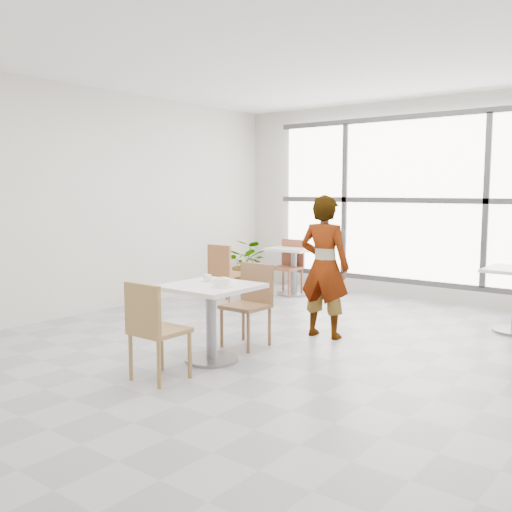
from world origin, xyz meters
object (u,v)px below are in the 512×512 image
Objects in this scene: main_table at (211,308)px; person at (324,267)px; bg_table_left at (294,264)px; bg_chair_left_near at (224,270)px; chair_far at (251,299)px; plant_left at (248,263)px; chair_near at (153,325)px; coffee_cup at (207,278)px; bg_chair_left_far at (289,263)px; oatmeal_bowl at (222,282)px.

person reaches higher than main_table.
bg_chair_left_near reaches higher than bg_table_left.
chair_far is (-0.07, 0.69, -0.02)m from main_table.
person reaches higher than plant_left.
chair_near is at bearing -71.61° from bg_table_left.
coffee_cup is 2.63m from bg_chair_left_near.
chair_near is at bearing -70.51° from bg_chair_left_far.
coffee_cup is at bearing 63.45° from person.
main_table is 0.32m from coffee_cup.
person is at bearing 82.52° from oatmeal_bowl.
chair_far is 3.06m from bg_chair_left_far.
person is 1.84× the size of bg_chair_left_far.
chair_far is 0.54× the size of person.
oatmeal_bowl is at bearing 130.92° from bg_chair_left_near.
plant_left reaches higher than bg_table_left.
coffee_cup reaches higher than main_table.
chair_far is 1.00× the size of bg_chair_left_near.
oatmeal_bowl is at bearing -71.72° from chair_far.
chair_far reaches higher than main_table.
plant_left is at bearing 129.26° from chair_far.
main_table is 5.03× the size of coffee_cup.
main_table is 1.07× the size of bg_table_left.
bg_table_left is 0.86× the size of bg_chair_left_near.
oatmeal_bowl is 0.24× the size of bg_chair_left_far.
oatmeal_bowl is 3.81m from bg_table_left.
chair_near reaches higher than bg_table_left.
bg_chair_left_far reaches higher than main_table.
oatmeal_bowl reaches higher than bg_table_left.
chair_near is 3.43m from bg_chair_left_near.
bg_chair_left_near is (-1.69, 1.50, 0.00)m from chair_far.
bg_chair_left_near is (-1.93, 2.22, -0.29)m from oatmeal_bowl.
coffee_cup is 3.56m from bg_chair_left_far.
chair_near is 4.42m from bg_chair_left_far.
coffee_cup is (-0.33, 0.16, -0.01)m from oatmeal_bowl.
coffee_cup is at bearing -98.75° from chair_far.
main_table is 0.32m from oatmeal_bowl.
chair_near is at bearing 75.58° from person.
bg_chair_left_near is at bearing 138.44° from chair_far.
oatmeal_bowl is 1.32× the size of coffee_cup.
bg_table_left is (-1.39, 4.18, -0.01)m from chair_near.
oatmeal_bowl reaches higher than coffee_cup.
chair_far is 0.64m from coffee_cup.
chair_far reaches higher than oatmeal_bowl.
chair_near and chair_far have the same top height.
main_table is 0.92× the size of bg_chair_left_far.
chair_near is 1.00× the size of bg_chair_left_near.
main_table is 0.69m from chair_far.
bg_chair_left_near is at bearing 127.70° from coffee_cup.
bg_chair_left_far reaches higher than coffee_cup.
coffee_cup is 1.45m from person.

